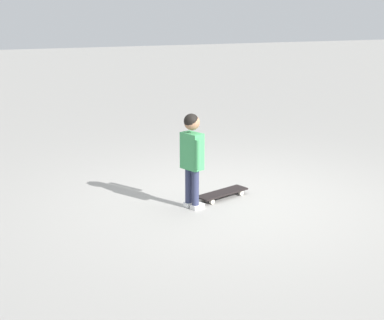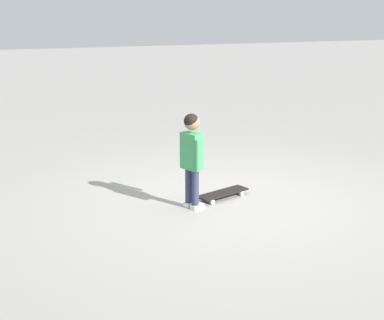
{
  "view_description": "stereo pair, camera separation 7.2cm",
  "coord_description": "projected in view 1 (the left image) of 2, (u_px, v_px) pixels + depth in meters",
  "views": [
    {
      "loc": [
        -5.53,
        2.75,
        2.16
      ],
      "look_at": [
        -0.06,
        0.54,
        0.55
      ],
      "focal_mm": 52.89,
      "sensor_mm": 36.0,
      "label": 1
    },
    {
      "loc": [
        -5.55,
        2.68,
        2.16
      ],
      "look_at": [
        -0.06,
        0.54,
        0.55
      ],
      "focal_mm": 52.89,
      "sensor_mm": 36.0,
      "label": 2
    }
  ],
  "objects": [
    {
      "name": "ground_plane",
      "position": [
        234.0,
        200.0,
        6.5
      ],
      "size": [
        50.0,
        50.0,
        0.0
      ],
      "primitive_type": "plane",
      "color": "gray"
    },
    {
      "name": "skateboard",
      "position": [
        222.0,
        193.0,
        6.56
      ],
      "size": [
        0.39,
        0.69,
        0.07
      ],
      "color": "black",
      "rests_on": "ground"
    },
    {
      "name": "child_person",
      "position": [
        192.0,
        150.0,
        6.08
      ],
      "size": [
        0.41,
        0.24,
        1.06
      ],
      "color": "#2D3351",
      "rests_on": "ground"
    }
  ]
}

